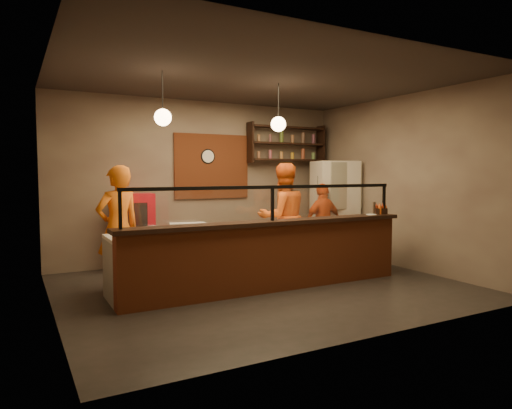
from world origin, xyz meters
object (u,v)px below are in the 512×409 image
red_cooler (137,232)px  pepper_mill (374,208)px  cook_right (323,222)px  wall_clock (208,156)px  cook_mid (283,217)px  pizza_dough (303,224)px  fridge (334,209)px  condiment_caddy (381,211)px  cook_left (118,229)px

red_cooler → pepper_mill: red_cooler is taller
cook_right → wall_clock: bearing=-37.1°
cook_right → pepper_mill: size_ratio=7.44×
cook_mid → pizza_dough: cook_mid is taller
cook_right → pizza_dough: cook_right is taller
wall_clock → pizza_dough: size_ratio=0.66×
wall_clock → fridge: bearing=-20.1°
wall_clock → red_cooler: size_ratio=0.21×
cook_right → condiment_caddy: 1.49m
cook_left → cook_mid: cook_mid is taller
cook_mid → fridge: fridge is taller
cook_right → pepper_mill: cook_right is taller
cook_left → pepper_mill: (4.08, -1.03, 0.22)m
red_cooler → cook_right: bearing=-9.1°
cook_left → fridge: fridge is taller
fridge → condiment_caddy: (-0.40, -1.79, 0.10)m
condiment_caddy → pepper_mill: bearing=177.2°
cook_right → cook_mid: bearing=13.4°
cook_left → pizza_dough: size_ratio=4.12×
wall_clock → red_cooler: (-1.52, -0.31, -1.40)m
red_cooler → pizza_dough: red_cooler is taller
wall_clock → condiment_caddy: bearing=-52.2°
wall_clock → pizza_dough: bearing=-69.4°
fridge → cook_left: bearing=-154.6°
cook_mid → cook_right: 1.25m
cook_mid → pepper_mill: size_ratio=9.27×
cook_mid → red_cooler: bearing=-24.2°
fridge → pepper_mill: size_ratio=9.60×
wall_clock → cook_left: 2.95m
wall_clock → cook_right: (1.95, -1.26, -1.32)m
condiment_caddy → fridge: bearing=77.4°
pizza_dough → wall_clock: bearing=110.6°
cook_left → cook_mid: (2.91, 0.04, 0.03)m
cook_left → condiment_caddy: bearing=149.0°
cook_mid → cook_left: bearing=6.5°
pizza_dough → pepper_mill: pepper_mill is taller
condiment_caddy → red_cooler: bearing=146.5°
cook_mid → pizza_dough: 0.57m
wall_clock → cook_left: (-2.13, -1.67, -1.16)m
cook_mid → cook_right: size_ratio=1.25×
cook_mid → red_cooler: cook_mid is taller
fridge → pizza_dough: size_ratio=4.41×
cook_mid → pizza_dough: size_ratio=4.25×
condiment_caddy → wall_clock: bearing=127.8°
wall_clock → cook_right: size_ratio=0.19×
cook_right → condiment_caddy: (0.15, -1.45, 0.33)m
wall_clock → cook_mid: wall_clock is taller
fridge → pepper_mill: (-0.55, -1.79, 0.16)m
cook_left → fridge: (4.63, 0.76, 0.07)m
red_cooler → fridge: bearing=-2.3°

